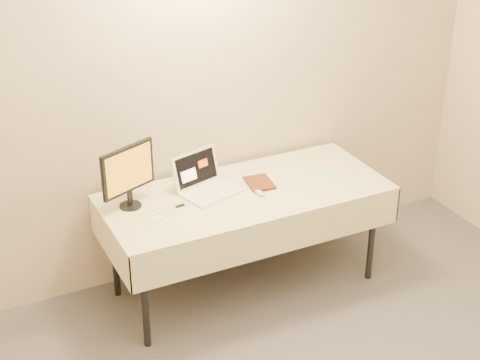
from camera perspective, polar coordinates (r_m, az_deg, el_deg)
name	(u,v)px	position (r m, az deg, el deg)	size (l,w,h in m)	color
back_wall	(215,81)	(4.88, -1.97, 7.72)	(4.00, 0.10, 2.70)	beige
table	(246,200)	(4.78, 0.43, -1.55)	(1.86, 0.81, 0.74)	black
laptop	(205,183)	(4.74, -2.76, -0.20)	(0.42, 0.39, 0.24)	white
monitor	(128,172)	(4.51, -8.68, 0.60)	(0.37, 0.18, 0.41)	black
book	(248,171)	(4.77, 0.63, 0.67)	(0.16, 0.02, 0.22)	brown
alarm_clock	(205,178)	(4.88, -2.70, 0.17)	(0.11, 0.06, 0.04)	black
clicker	(260,193)	(4.71, 1.54, -0.99)	(0.05, 0.10, 0.02)	silver
paper_form	(330,175)	(5.00, 7.02, 0.39)	(0.12, 0.31, 0.00)	#AEDBAE
usb_dongle	(180,206)	(4.59, -4.67, -2.00)	(0.06, 0.02, 0.01)	black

